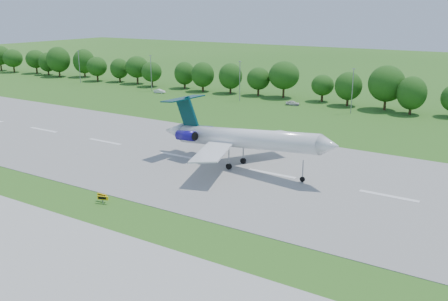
# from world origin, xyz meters

# --- Properties ---
(ground) EXTENTS (600.00, 600.00, 0.00)m
(ground) POSITION_xyz_m (0.00, 0.00, 0.00)
(ground) COLOR #225616
(ground) RESTS_ON ground
(runway) EXTENTS (400.00, 45.00, 0.08)m
(runway) POSITION_xyz_m (0.00, 25.00, 0.04)
(runway) COLOR gray
(runway) RESTS_ON ground
(tree_line) EXTENTS (288.40, 8.40, 10.40)m
(tree_line) POSITION_xyz_m (0.00, 92.00, 6.19)
(tree_line) COLOR #382314
(tree_line) RESTS_ON ground
(light_poles) EXTENTS (175.90, 0.25, 12.19)m
(light_poles) POSITION_xyz_m (-2.50, 82.00, 6.34)
(light_poles) COLOR gray
(light_poles) RESTS_ON ground
(airliner) EXTENTS (37.62, 27.11, 11.64)m
(airliner) POSITION_xyz_m (12.77, 25.20, 5.57)
(airliner) COLOR white
(airliner) RESTS_ON ground
(taxi_sign_centre) EXTENTS (1.77, 0.32, 1.24)m
(taxi_sign_centre) POSITION_xyz_m (4.46, 0.13, 0.91)
(taxi_sign_centre) COLOR gray
(taxi_sign_centre) RESTS_ON ground
(taxi_sign_right) EXTENTS (1.69, 0.71, 1.20)m
(taxi_sign_right) POSITION_xyz_m (5.13, -0.38, 0.89)
(taxi_sign_right) COLOR gray
(taxi_sign_right) RESTS_ON ground
(service_vehicle_a) EXTENTS (4.14, 2.02, 1.31)m
(service_vehicle_a) POSITION_xyz_m (-50.19, 80.25, 0.65)
(service_vehicle_a) COLOR silver
(service_vehicle_a) RESTS_ON ground
(service_vehicle_b) EXTENTS (4.28, 2.41, 1.38)m
(service_vehicle_b) POSITION_xyz_m (-3.30, 84.33, 0.69)
(service_vehicle_b) COLOR silver
(service_vehicle_b) RESTS_ON ground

